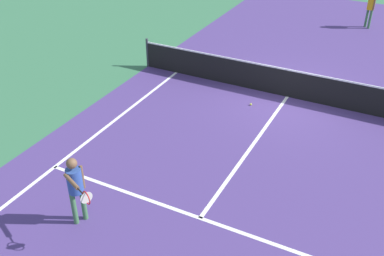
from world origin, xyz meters
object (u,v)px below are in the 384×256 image
at_px(player_far, 371,5).
at_px(tennis_ball_near_net, 251,104).
at_px(player_near, 76,184).
at_px(net, 289,83).

height_order(player_far, tennis_ball_near_net, player_far).
bearing_deg(player_near, player_far, 77.77).
distance_m(player_far, tennis_ball_near_net, 9.46).
xyz_separation_m(net, player_near, (-2.24, -7.65, 0.52)).
height_order(net, tennis_ball_near_net, net).
distance_m(net, tennis_ball_near_net, 1.45).
xyz_separation_m(net, player_far, (1.18, 8.10, 0.54)).
height_order(player_near, tennis_ball_near_net, player_near).
xyz_separation_m(player_near, player_far, (3.42, 15.76, 0.01)).
bearing_deg(player_near, tennis_ball_near_net, 78.06).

